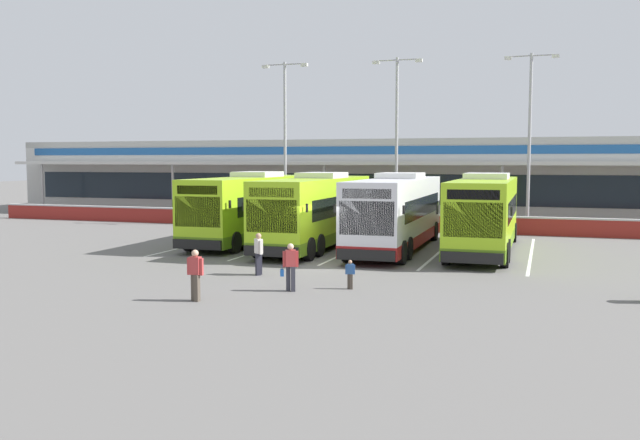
# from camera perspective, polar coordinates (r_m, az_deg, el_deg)

# --- Properties ---
(ground_plane) EXTENTS (200.00, 200.00, 0.00)m
(ground_plane) POSITION_cam_1_polar(r_m,az_deg,el_deg) (28.94, 0.16, -3.71)
(ground_plane) COLOR #605E5B
(terminal_building) EXTENTS (70.00, 13.00, 6.00)m
(terminal_building) POSITION_cam_1_polar(r_m,az_deg,el_deg) (54.82, 9.03, 3.52)
(terminal_building) COLOR #B7B7B2
(terminal_building) RESTS_ON ground
(red_barrier_wall) EXTENTS (60.00, 0.40, 1.10)m
(red_barrier_wall) POSITION_cam_1_polar(r_m,az_deg,el_deg) (42.79, 6.26, -0.16)
(red_barrier_wall) COLOR maroon
(red_barrier_wall) RESTS_ON ground
(coach_bus_leftmost) EXTENTS (2.99, 12.17, 3.78)m
(coach_bus_leftmost) POSITION_cam_1_polar(r_m,az_deg,el_deg) (36.97, -5.84, 0.95)
(coach_bus_leftmost) COLOR #9ED11E
(coach_bus_leftmost) RESTS_ON ground
(coach_bus_left_centre) EXTENTS (2.99, 12.17, 3.78)m
(coach_bus_left_centre) POSITION_cam_1_polar(r_m,az_deg,el_deg) (34.39, -0.32, 0.67)
(coach_bus_left_centre) COLOR #9ED11E
(coach_bus_left_centre) RESTS_ON ground
(coach_bus_centre) EXTENTS (2.99, 12.17, 3.78)m
(coach_bus_centre) POSITION_cam_1_polar(r_m,az_deg,el_deg) (33.51, 6.43, 0.53)
(coach_bus_centre) COLOR silver
(coach_bus_centre) RESTS_ON ground
(coach_bus_right_centre) EXTENTS (2.99, 12.17, 3.78)m
(coach_bus_right_centre) POSITION_cam_1_polar(r_m,az_deg,el_deg) (33.45, 13.66, 0.41)
(coach_bus_right_centre) COLOR #9ED11E
(coach_bus_right_centre) RESTS_ON ground
(bay_stripe_far_west) EXTENTS (0.14, 13.00, 0.01)m
(bay_stripe_far_west) POSITION_cam_1_polar(r_m,az_deg,el_deg) (37.69, -9.15, -1.73)
(bay_stripe_far_west) COLOR silver
(bay_stripe_far_west) RESTS_ON ground
(bay_stripe_west) EXTENTS (0.14, 13.00, 0.01)m
(bay_stripe_west) POSITION_cam_1_polar(r_m,az_deg,el_deg) (35.95, -3.20, -2.00)
(bay_stripe_west) COLOR silver
(bay_stripe_west) RESTS_ON ground
(bay_stripe_mid_west) EXTENTS (0.14, 13.00, 0.01)m
(bay_stripe_mid_west) POSITION_cam_1_polar(r_m,az_deg,el_deg) (34.63, 3.27, -2.27)
(bay_stripe_mid_west) COLOR silver
(bay_stripe_mid_west) RESTS_ON ground
(bay_stripe_centre) EXTENTS (0.14, 13.00, 0.01)m
(bay_stripe_centre) POSITION_cam_1_polar(r_m,az_deg,el_deg) (33.79, 10.17, -2.52)
(bay_stripe_centre) COLOR silver
(bay_stripe_centre) RESTS_ON ground
(bay_stripe_mid_east) EXTENTS (0.14, 13.00, 0.01)m
(bay_stripe_mid_east) POSITION_cam_1_polar(r_m,az_deg,el_deg) (33.46, 17.31, -2.75)
(bay_stripe_mid_east) COLOR silver
(bay_stripe_mid_east) RESTS_ON ground
(pedestrian_with_handbag) EXTENTS (0.65, 0.42, 1.62)m
(pedestrian_with_handbag) POSITION_cam_1_polar(r_m,az_deg,el_deg) (22.87, -2.53, -3.88)
(pedestrian_with_handbag) COLOR #33333D
(pedestrian_with_handbag) RESTS_ON ground
(pedestrian_in_dark_coat) EXTENTS (0.46, 0.43, 1.62)m
(pedestrian_in_dark_coat) POSITION_cam_1_polar(r_m,az_deg,el_deg) (26.16, -5.18, -2.73)
(pedestrian_in_dark_coat) COLOR black
(pedestrian_in_dark_coat) RESTS_ON ground
(pedestrian_child) EXTENTS (0.33, 0.18, 1.00)m
(pedestrian_child) POSITION_cam_1_polar(r_m,az_deg,el_deg) (23.29, 2.55, -4.50)
(pedestrian_child) COLOR #4C4238
(pedestrian_child) RESTS_ON ground
(pedestrian_near_bin) EXTENTS (0.53, 0.30, 1.62)m
(pedestrian_near_bin) POSITION_cam_1_polar(r_m,az_deg,el_deg) (21.62, -10.43, -4.43)
(pedestrian_near_bin) COLOR #4C4238
(pedestrian_near_bin) RESTS_ON ground
(lamp_post_west) EXTENTS (3.24, 0.28, 11.00)m
(lamp_post_west) POSITION_cam_1_polar(r_m,az_deg,el_deg) (46.42, -2.96, 7.36)
(lamp_post_west) COLOR #9E9EA3
(lamp_post_west) RESTS_ON ground
(lamp_post_centre) EXTENTS (3.24, 0.28, 11.00)m
(lamp_post_centre) POSITION_cam_1_polar(r_m,az_deg,el_deg) (44.65, 6.46, 7.42)
(lamp_post_centre) COLOR #9E9EA3
(lamp_post_centre) RESTS_ON ground
(lamp_post_east) EXTENTS (3.24, 0.28, 11.00)m
(lamp_post_east) POSITION_cam_1_polar(r_m,az_deg,el_deg) (44.52, 17.20, 7.24)
(lamp_post_east) COLOR #9E9EA3
(lamp_post_east) RESTS_ON ground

